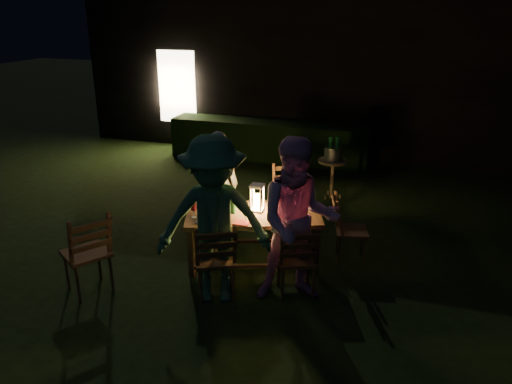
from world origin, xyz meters
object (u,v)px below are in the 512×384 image
(lantern, at_px, (257,199))
(bottle_bucket_b, at_px, (337,150))
(chair_far_right, at_px, (290,215))
(side_table, at_px, (333,164))
(chair_near_right, at_px, (296,271))
(chair_end, at_px, (350,241))
(chair_near_left, at_px, (216,272))
(dining_table, at_px, (253,218))
(chair_far_left, at_px, (219,215))
(person_house_side, at_px, (218,185))
(bottle_table, at_px, (233,202))
(chair_spare, at_px, (89,267))
(person_opp_right, at_px, (298,221))
(bottle_bucket_a, at_px, (330,151))
(ice_bucket, at_px, (333,154))
(person_opp_left, at_px, (214,221))

(lantern, height_order, bottle_bucket_b, lantern)
(chair_far_right, bearing_deg, side_table, -123.82)
(chair_near_right, bearing_deg, chair_end, 42.21)
(chair_near_left, distance_m, bottle_bucket_b, 3.63)
(dining_table, distance_m, chair_near_left, 0.95)
(chair_far_left, xyz_separation_m, person_house_side, (-0.02, 0.05, 0.43))
(chair_near_left, distance_m, bottle_table, 0.95)
(chair_far_left, relative_size, chair_spare, 1.04)
(chair_end, distance_m, lantern, 1.31)
(chair_spare, height_order, lantern, chair_spare)
(chair_spare, xyz_separation_m, side_table, (2.11, 3.83, 0.27))
(chair_far_left, xyz_separation_m, chair_end, (1.85, -0.14, -0.06))
(lantern, bearing_deg, chair_far_right, 75.73)
(chair_spare, xyz_separation_m, bottle_bucket_b, (2.16, 3.87, 0.51))
(person_opp_right, xyz_separation_m, bottle_bucket_b, (-0.10, 3.24, -0.10))
(chair_spare, xyz_separation_m, bottle_bucket_a, (2.06, 3.79, 0.51))
(ice_bucket, height_order, bottle_bucket_a, bottle_bucket_a)
(person_house_side, bearing_deg, chair_spare, 45.01)
(chair_spare, bearing_deg, chair_near_left, -41.57)
(chair_near_right, bearing_deg, chair_spare, 173.82)
(chair_near_left, relative_size, side_table, 1.48)
(chair_near_right, xyz_separation_m, chair_end, (0.46, 1.00, -0.01))
(chair_far_right, bearing_deg, dining_table, 51.54)
(chair_near_right, relative_size, chair_far_right, 0.90)
(side_table, distance_m, bottle_bucket_b, 0.25)
(chair_far_right, distance_m, person_opp_right, 1.71)
(chair_near_right, height_order, side_table, chair_near_right)
(bottle_bucket_b, bearing_deg, bottle_table, -107.13)
(person_opp_right, distance_m, bottle_bucket_a, 3.17)
(chair_far_left, relative_size, bottle_bucket_b, 3.39)
(dining_table, xyz_separation_m, chair_far_right, (0.25, 0.91, -0.30))
(dining_table, distance_m, person_opp_right, 0.98)
(bottle_bucket_a, bearing_deg, chair_spare, -118.51)
(chair_far_left, xyz_separation_m, chair_spare, (-0.86, -1.80, -0.01))
(person_opp_left, relative_size, bottle_bucket_a, 5.88)
(person_opp_right, relative_size, bottle_bucket_a, 5.77)
(person_opp_left, bearing_deg, chair_far_left, 90.05)
(bottle_table, xyz_separation_m, side_table, (0.79, 2.68, -0.24))
(chair_end, xyz_separation_m, ice_bucket, (-0.60, 2.16, 0.50))
(bottle_bucket_a, bearing_deg, chair_near_right, -86.57)
(person_house_side, distance_m, ice_bucket, 2.35)
(chair_near_left, bearing_deg, dining_table, 53.51)
(chair_far_left, bearing_deg, person_opp_right, 116.15)
(person_house_side, bearing_deg, person_opp_left, 90.00)
(side_table, bearing_deg, bottle_bucket_b, 38.66)
(chair_far_right, bearing_deg, bottle_table, 40.97)
(dining_table, relative_size, chair_spare, 1.74)
(chair_end, xyz_separation_m, chair_spare, (-2.71, -1.67, 0.04))
(chair_near_right, distance_m, lantern, 1.07)
(chair_near_right, relative_size, chair_spare, 0.90)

